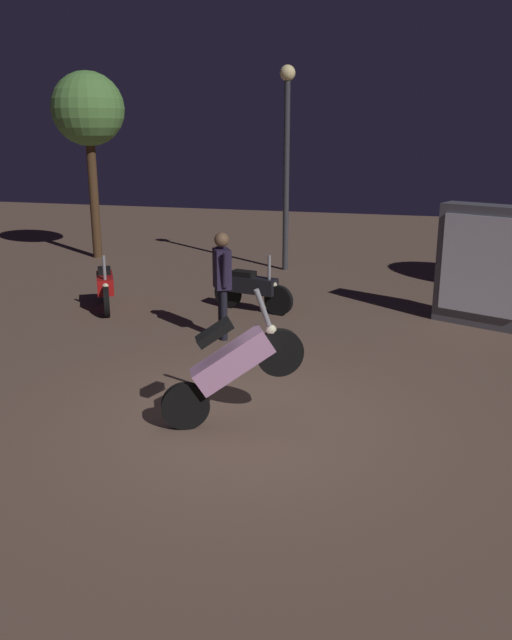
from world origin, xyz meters
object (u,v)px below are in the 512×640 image
Objects in this scene: motorcycle_red_parked_left at (105,287)px; streetlamp_near at (287,142)px; motorcycle_pink_foreground at (232,365)px; person_rider_beside at (222,276)px; kiosk_billboard at (485,266)px; motorcycle_black_parked_right at (253,289)px.

motorcycle_red_parked_left is 0.32× the size of streetlamp_near.
motorcycle_pink_foreground is at bearing -80.78° from streetlamp_near.
motorcycle_red_parked_left is at bearing 106.94° from motorcycle_pink_foreground.
kiosk_billboard is (4.12, 2.00, -0.01)m from person_rider_beside.
kiosk_billboard reaches higher than person_rider_beside.
motorcycle_black_parked_right is 4.66m from streetlamp_near.
streetlamp_near is (2.48, 4.48, 2.59)m from motorcycle_red_parked_left.
person_rider_beside is 0.84× the size of kiosk_billboard.
kiosk_billboard is (6.87, 0.85, 0.61)m from motorcycle_red_parked_left.
motorcycle_black_parked_right is at bearing 77.66° from motorcycle_pink_foreground.
kiosk_billboard is (4.39, -3.63, -1.97)m from streetlamp_near.
streetlamp_near is at bearing 62.13° from person_rider_beside.
person_rider_beside is at bearing 84.78° from motorcycle_pink_foreground.
kiosk_billboard is at bearing 16.98° from motorcycle_black_parked_right.
motorcycle_red_parked_left is 0.71× the size of kiosk_billboard.
motorcycle_red_parked_left is 0.85× the size of person_rider_beside.
motorcycle_black_parked_right is 1.86m from person_rider_beside.
motorcycle_pink_foreground is 3.32m from person_rider_beside.
motorcycle_pink_foreground is at bearing 82.60° from kiosk_billboard.
person_rider_beside is at bearing 37.92° from motorcycle_red_parked_left.
person_rider_beside is at bearing -76.58° from motorcycle_black_parked_right.
motorcycle_pink_foreground reaches higher than motorcycle_red_parked_left.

